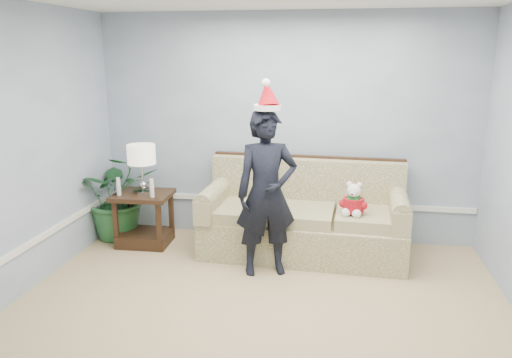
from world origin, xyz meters
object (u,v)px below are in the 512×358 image
at_px(sofa, 304,220).
at_px(man, 267,194).
at_px(side_table, 145,224).
at_px(teddy_bear, 353,203).
at_px(table_lamp, 141,156).
at_px(houseplant, 119,195).

bearing_deg(sofa, man, -116.31).
distance_m(side_table, teddy_bear, 2.47).
height_order(sofa, table_lamp, table_lamp).
height_order(side_table, table_lamp, table_lamp).
xyz_separation_m(table_lamp, teddy_bear, (2.41, -0.14, -0.39)).
bearing_deg(side_table, teddy_bear, -3.51).
bearing_deg(houseplant, table_lamp, -24.41).
relative_size(table_lamp, teddy_bear, 1.59).
bearing_deg(sofa, houseplant, 179.95).
xyz_separation_m(sofa, table_lamp, (-1.87, -0.10, 0.70)).
relative_size(sofa, table_lamp, 3.95).
xyz_separation_m(houseplant, teddy_bear, (2.81, -0.32, 0.15)).
bearing_deg(sofa, teddy_bear, -22.59).
bearing_deg(side_table, table_lamp, -28.55).
bearing_deg(houseplant, side_table, -24.26).
distance_m(side_table, houseplant, 0.52).
height_order(side_table, houseplant, houseplant).
bearing_deg(table_lamp, teddy_bear, -3.36).
bearing_deg(houseplant, man, -19.88).
xyz_separation_m(table_lamp, man, (1.54, -0.52, -0.22)).
distance_m(sofa, side_table, 1.89).
distance_m(table_lamp, teddy_bear, 2.45).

